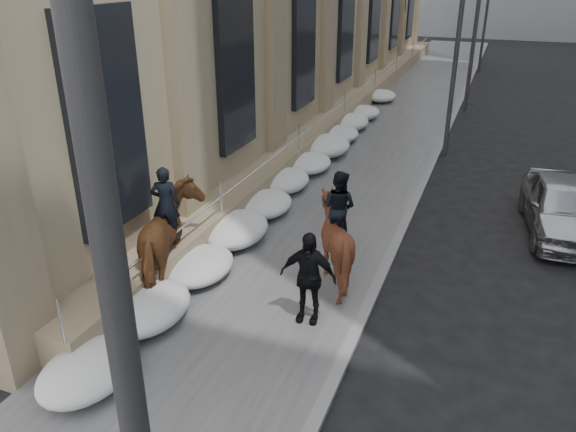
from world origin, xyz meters
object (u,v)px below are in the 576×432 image
object	(u,v)px
mounted_horse_left	(172,238)
car_silver	(562,207)
pedestrian	(308,277)
mounted_horse_right	(335,237)

from	to	relation	value
mounted_horse_left	car_silver	size ratio (longest dim) A/B	0.64
pedestrian	car_silver	bearing A→B (deg)	48.19
mounted_horse_right	car_silver	xyz separation A→B (m)	(5.12, 4.95, -0.45)
mounted_horse_right	car_silver	world-z (taller)	mounted_horse_right
car_silver	pedestrian	bearing A→B (deg)	-133.78
pedestrian	car_silver	world-z (taller)	pedestrian
car_silver	mounted_horse_left	bearing A→B (deg)	-148.85
mounted_horse_right	pedestrian	size ratio (longest dim) A/B	1.33
mounted_horse_right	pedestrian	xyz separation A→B (m)	(-0.05, -1.73, -0.11)
mounted_horse_right	car_silver	distance (m)	7.14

